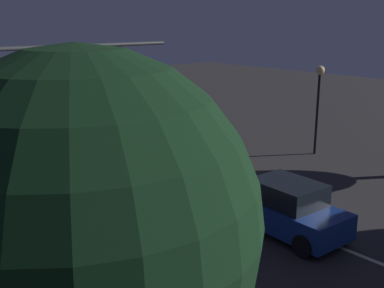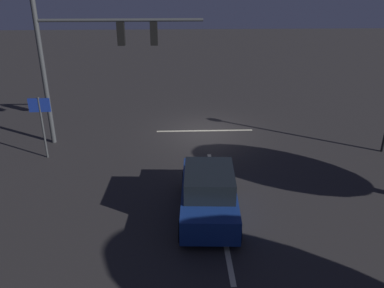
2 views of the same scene
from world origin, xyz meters
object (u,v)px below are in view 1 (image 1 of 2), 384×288
at_px(car_approaching, 283,208).
at_px(street_lamp_left_kerb, 319,92).
at_px(tree_right_near, 85,226).
at_px(route_sign, 9,181).
at_px(traffic_signal_assembly, 47,85).

distance_m(car_approaching, street_lamp_left_kerb, 9.92).
height_order(street_lamp_left_kerb, tree_right_near, tree_right_near).
distance_m(car_approaching, tree_right_near, 11.14).
relative_size(street_lamp_left_kerb, route_sign, 1.58).
xyz_separation_m(traffic_signal_assembly, car_approaching, (-4.72, 6.42, -3.64)).
relative_size(car_approaching, tree_right_near, 0.70).
bearing_deg(car_approaching, route_sign, -34.40).
relative_size(traffic_signal_assembly, tree_right_near, 1.15).
bearing_deg(route_sign, tree_right_near, 75.39).
relative_size(car_approaching, route_sign, 1.59).
distance_m(street_lamp_left_kerb, route_sign, 15.30).
bearing_deg(route_sign, car_approaching, 145.60).
bearing_deg(street_lamp_left_kerb, tree_right_near, 28.15).
distance_m(route_sign, tree_right_near, 10.12).
relative_size(traffic_signal_assembly, route_sign, 2.63).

